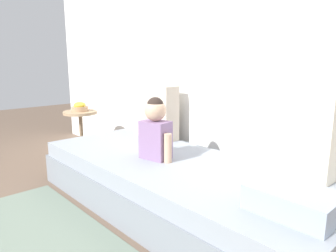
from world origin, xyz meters
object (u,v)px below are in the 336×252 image
at_px(throw_pillow_right, 292,130).
at_px(toddler, 156,129).
at_px(throw_pillow_left, 155,112).
at_px(folded_blanket, 293,201).
at_px(side_table, 81,123).
at_px(banana, 146,147).
at_px(couch, 176,186).
at_px(fruit_bowl, 80,107).

relative_size(throw_pillow_right, toddler, 1.25).
height_order(throw_pillow_left, toddler, throw_pillow_left).
distance_m(folded_blanket, side_table, 2.46).
height_order(toddler, banana, toddler).
xyz_separation_m(couch, fruit_bowl, (-1.54, 0.06, 0.41)).
relative_size(toddler, banana, 2.68).
height_order(throw_pillow_left, side_table, throw_pillow_left).
relative_size(throw_pillow_left, banana, 2.89).
relative_size(throw_pillow_left, folded_blanket, 1.23).
relative_size(couch, throw_pillow_right, 4.23).
height_order(throw_pillow_right, folded_blanket, throw_pillow_right).
bearing_deg(couch, folded_blanket, -7.31).
bearing_deg(throw_pillow_right, fruit_bowl, -171.94).
relative_size(throw_pillow_right, banana, 3.34).
relative_size(side_table, fruit_bowl, 3.05).
bearing_deg(couch, toddler, -163.46).
bearing_deg(banana, folded_blanket, -7.11).
distance_m(folded_blanket, fruit_bowl, 2.47).
xyz_separation_m(throw_pillow_right, fruit_bowl, (-2.20, -0.31, -0.06)).
xyz_separation_m(banana, folded_blanket, (1.31, -0.16, 0.04)).
bearing_deg(throw_pillow_left, couch, -29.40).
distance_m(side_table, fruit_bowl, 0.17).
bearing_deg(side_table, toddler, -4.52).
height_order(side_table, fruit_bowl, fruit_bowl).
bearing_deg(throw_pillow_left, fruit_bowl, -160.50).
bearing_deg(throw_pillow_right, couch, -150.60).
bearing_deg(throw_pillow_right, throw_pillow_left, 180.00).
bearing_deg(toddler, folded_blanket, -3.67).
bearing_deg(side_table, fruit_bowl, 1.79).
height_order(couch, banana, banana).
bearing_deg(throw_pillow_right, banana, -162.87).
bearing_deg(fruit_bowl, throw_pillow_left, 19.50).
relative_size(couch, throw_pillow_left, 4.88).
xyz_separation_m(throw_pillow_left, fruit_bowl, (-0.88, -0.31, -0.02)).
xyz_separation_m(toddler, fruit_bowl, (-1.37, 0.11, -0.00)).
bearing_deg(couch, throw_pillow_left, 150.60).
bearing_deg(throw_pillow_right, side_table, -171.94).
height_order(throw_pillow_right, side_table, throw_pillow_right).
xyz_separation_m(throw_pillow_right, banana, (-1.05, -0.33, -0.26)).
bearing_deg(throw_pillow_left, throw_pillow_right, 0.00).
distance_m(banana, folded_blanket, 1.32).
xyz_separation_m(throw_pillow_right, folded_blanket, (0.26, -0.49, -0.22)).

